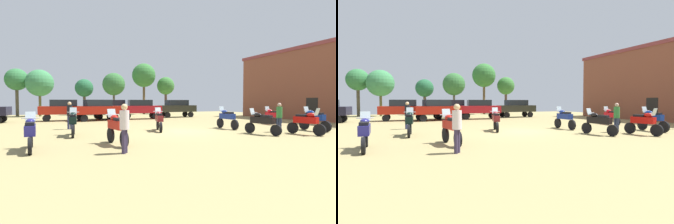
# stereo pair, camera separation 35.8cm
# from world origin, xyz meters

# --- Properties ---
(ground_plane) EXTENTS (44.00, 52.00, 0.02)m
(ground_plane) POSITION_xyz_m (0.00, 0.00, 0.01)
(ground_plane) COLOR #988855
(motorcycle_1) EXTENTS (0.79, 2.16, 1.45)m
(motorcycle_1) POSITION_xyz_m (-0.96, 0.83, 0.73)
(motorcycle_1) COLOR black
(motorcycle_1) RESTS_ON ground
(motorcycle_2) EXTENTS (0.62, 2.23, 1.51)m
(motorcycle_2) POSITION_xyz_m (-6.02, 0.49, 0.76)
(motorcycle_2) COLOR black
(motorcycle_2) RESTS_ON ground
(motorcycle_3) EXTENTS (0.78, 2.18, 1.45)m
(motorcycle_3) POSITION_xyz_m (3.62, -3.09, 0.73)
(motorcycle_3) COLOR black
(motorcycle_3) RESTS_ON ground
(motorcycle_4) EXTENTS (0.66, 2.22, 1.51)m
(motorcycle_4) POSITION_xyz_m (-4.51, -3.19, 0.76)
(motorcycle_4) COLOR black
(motorcycle_4) RESTS_ON ground
(motorcycle_5) EXTENTS (0.65, 2.11, 1.44)m
(motorcycle_5) POSITION_xyz_m (8.91, 1.33, 0.73)
(motorcycle_5) COLOR black
(motorcycle_5) RESTS_ON ground
(motorcycle_6) EXTENTS (0.71, 2.07, 1.47)m
(motorcycle_6) POSITION_xyz_m (5.79, -4.14, 0.74)
(motorcycle_6) COLOR black
(motorcycle_6) RESTS_ON ground
(motorcycle_7) EXTENTS (0.62, 2.15, 1.51)m
(motorcycle_7) POSITION_xyz_m (7.87, -3.08, 0.76)
(motorcycle_7) COLOR black
(motorcycle_7) RESTS_ON ground
(motorcycle_8) EXTENTS (0.62, 2.21, 1.50)m
(motorcycle_8) POSITION_xyz_m (3.69, 0.17, 0.75)
(motorcycle_8) COLOR black
(motorcycle_8) RESTS_ON ground
(motorcycle_9) EXTENTS (0.62, 2.25, 1.44)m
(motorcycle_9) POSITION_xyz_m (-7.74, -3.19, 0.73)
(motorcycle_9) COLOR black
(motorcycle_9) RESTS_ON ground
(car_1) EXTENTS (4.34, 1.90, 2.00)m
(car_1) POSITION_xyz_m (-6.13, 12.26, 1.19)
(car_1) COLOR black
(car_1) RESTS_ON ground
(car_3) EXTENTS (4.52, 2.43, 2.00)m
(car_3) POSITION_xyz_m (-3.14, 11.12, 1.19)
(car_3) COLOR black
(car_3) RESTS_ON ground
(car_4) EXTENTS (4.49, 2.33, 2.00)m
(car_4) POSITION_xyz_m (1.23, 11.63, 1.19)
(car_4) COLOR black
(car_4) RESTS_ON ground
(car_5) EXTENTS (4.31, 1.83, 2.00)m
(car_5) POSITION_xyz_m (6.09, 12.91, 1.19)
(car_5) COLOR black
(car_5) RESTS_ON ground
(car_6) EXTENTS (4.35, 1.92, 2.00)m
(car_6) POSITION_xyz_m (-1.35, 13.14, 1.19)
(car_6) COLOR black
(car_6) RESTS_ON ground
(person_1) EXTENTS (0.48, 0.48, 1.75)m
(person_1) POSITION_xyz_m (-4.65, -5.10, 1.05)
(person_1) COLOR #322944
(person_1) RESTS_ON ground
(person_2) EXTENTS (0.39, 0.39, 1.75)m
(person_2) POSITION_xyz_m (5.48, -2.56, 1.04)
(person_2) COLOR #2B3450
(person_2) RESTS_ON ground
(person_3) EXTENTS (0.37, 0.37, 1.81)m
(person_3) POSITION_xyz_m (-6.01, 4.05, 1.09)
(person_3) COLOR #25284C
(person_3) RESTS_ON ground
(tree_1) EXTENTS (2.61, 2.61, 5.45)m
(tree_1) POSITION_xyz_m (8.26, 21.19, 4.10)
(tree_1) COLOR brown
(tree_1) RESTS_ON ground
(tree_2) EXTENTS (3.26, 3.26, 5.72)m
(tree_2) POSITION_xyz_m (-8.55, 21.18, 4.09)
(tree_2) COLOR brown
(tree_2) RESTS_ON ground
(tree_3) EXTENTS (3.11, 3.11, 5.78)m
(tree_3) POSITION_xyz_m (0.64, 21.73, 4.22)
(tree_3) COLOR #4D4836
(tree_3) RESTS_ON ground
(tree_6) EXTENTS (3.39, 3.39, 7.29)m
(tree_6) POSITION_xyz_m (4.94, 21.45, 5.57)
(tree_6) COLOR brown
(tree_6) RESTS_ON ground
(tree_7) EXTENTS (2.68, 2.68, 5.86)m
(tree_7) POSITION_xyz_m (-11.13, 22.38, 4.47)
(tree_7) COLOR #4C4534
(tree_7) RESTS_ON ground
(tree_8) EXTENTS (2.45, 2.45, 4.90)m
(tree_8) POSITION_xyz_m (-3.18, 22.85, 3.63)
(tree_8) COLOR #4E3F2E
(tree_8) RESTS_ON ground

